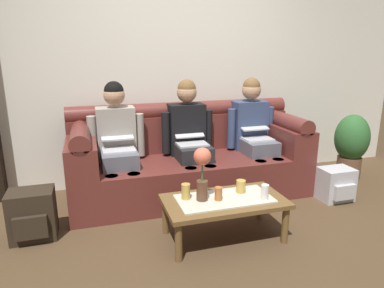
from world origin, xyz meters
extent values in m
plane|color=#4C3823|center=(0.00, 0.00, 0.00)|extent=(14.00, 14.00, 0.00)
cube|color=silver|center=(0.00, 1.70, 1.45)|extent=(6.00, 0.12, 2.90)
cube|color=maroon|center=(0.00, 1.10, 0.21)|extent=(2.46, 0.88, 0.42)
cube|color=maroon|center=(0.00, 1.43, 0.62)|extent=(2.46, 0.22, 0.40)
cylinder|color=maroon|center=(0.00, 1.43, 0.87)|extent=(2.46, 0.18, 0.18)
cube|color=maroon|center=(-1.09, 1.10, 0.56)|extent=(0.28, 0.88, 0.28)
cylinder|color=maroon|center=(-1.09, 1.10, 0.74)|extent=(0.18, 0.88, 0.18)
cube|color=maroon|center=(1.09, 1.10, 0.56)|extent=(0.28, 0.88, 0.28)
cylinder|color=maroon|center=(1.09, 1.10, 0.74)|extent=(0.18, 0.88, 0.18)
cube|color=#595B66|center=(-0.75, 1.04, 0.49)|extent=(0.34, 0.40, 0.15)
cylinder|color=#595B66|center=(-0.85, 0.78, 0.21)|extent=(0.12, 0.12, 0.42)
cylinder|color=#595B66|center=(-0.65, 0.78, 0.21)|extent=(0.12, 0.12, 0.42)
cube|color=gray|center=(-0.75, 1.28, 0.69)|extent=(0.38, 0.22, 0.54)
cylinder|color=gray|center=(-0.98, 1.24, 0.67)|extent=(0.09, 0.09, 0.44)
cylinder|color=gray|center=(-0.51, 1.24, 0.67)|extent=(0.09, 0.09, 0.44)
sphere|color=tan|center=(-0.75, 1.26, 1.08)|extent=(0.21, 0.21, 0.21)
sphere|color=black|center=(-0.75, 1.26, 1.12)|extent=(0.19, 0.19, 0.19)
cube|color=silver|center=(-0.75, 1.06, 0.58)|extent=(0.31, 0.22, 0.02)
cube|color=silver|center=(-0.75, 1.19, 0.69)|extent=(0.31, 0.21, 0.05)
cube|color=black|center=(-0.75, 1.18, 0.69)|extent=(0.27, 0.18, 0.04)
cube|color=#232326|center=(0.00, 1.04, 0.49)|extent=(0.34, 0.40, 0.15)
cylinder|color=#232326|center=(-0.10, 0.78, 0.21)|extent=(0.12, 0.12, 0.42)
cylinder|color=#232326|center=(0.10, 0.78, 0.21)|extent=(0.12, 0.12, 0.42)
cube|color=black|center=(0.00, 1.28, 0.69)|extent=(0.38, 0.22, 0.54)
cylinder|color=black|center=(-0.23, 1.24, 0.67)|extent=(0.09, 0.09, 0.44)
cylinder|color=black|center=(0.23, 1.24, 0.67)|extent=(0.09, 0.09, 0.44)
sphere|color=tan|center=(0.00, 1.26, 1.08)|extent=(0.21, 0.21, 0.21)
sphere|color=brown|center=(0.00, 1.26, 1.12)|extent=(0.19, 0.19, 0.19)
cube|color=silver|center=(0.00, 1.06, 0.58)|extent=(0.31, 0.22, 0.02)
cube|color=silver|center=(0.00, 1.22, 0.68)|extent=(0.31, 0.19, 0.11)
cube|color=black|center=(0.00, 1.21, 0.68)|extent=(0.27, 0.17, 0.09)
cube|color=#595B66|center=(0.75, 1.04, 0.49)|extent=(0.34, 0.40, 0.15)
cylinder|color=#595B66|center=(0.65, 0.78, 0.21)|extent=(0.12, 0.12, 0.42)
cylinder|color=#595B66|center=(0.85, 0.78, 0.21)|extent=(0.12, 0.12, 0.42)
cube|color=navy|center=(0.75, 1.28, 0.69)|extent=(0.38, 0.22, 0.54)
cylinder|color=navy|center=(0.51, 1.24, 0.67)|extent=(0.09, 0.09, 0.44)
cylinder|color=navy|center=(0.98, 1.24, 0.67)|extent=(0.09, 0.09, 0.44)
sphere|color=tan|center=(0.75, 1.26, 1.08)|extent=(0.21, 0.21, 0.21)
sphere|color=brown|center=(0.75, 1.26, 1.12)|extent=(0.19, 0.19, 0.19)
cube|color=silver|center=(0.75, 1.06, 0.58)|extent=(0.31, 0.22, 0.02)
cube|color=silver|center=(0.75, 1.19, 0.69)|extent=(0.31, 0.21, 0.05)
cube|color=black|center=(0.75, 1.18, 0.69)|extent=(0.27, 0.18, 0.04)
cube|color=brown|center=(0.00, 0.17, 0.33)|extent=(0.99, 0.53, 0.04)
cube|color=beige|center=(0.00, 0.17, 0.35)|extent=(0.77, 0.37, 0.01)
cylinder|color=brown|center=(-0.44, -0.05, 0.15)|extent=(0.06, 0.06, 0.31)
cylinder|color=brown|center=(0.44, -0.05, 0.15)|extent=(0.06, 0.06, 0.31)
cylinder|color=brown|center=(-0.44, 0.38, 0.15)|extent=(0.06, 0.06, 0.31)
cylinder|color=brown|center=(0.44, 0.38, 0.15)|extent=(0.06, 0.06, 0.31)
cylinder|color=brown|center=(-0.19, 0.19, 0.44)|extent=(0.09, 0.09, 0.16)
cylinder|color=#3D7538|center=(-0.19, 0.19, 0.60)|extent=(0.01, 0.01, 0.15)
sphere|color=#E0664C|center=(-0.19, 0.19, 0.72)|extent=(0.14, 0.14, 0.14)
cylinder|color=gold|center=(0.17, 0.24, 0.41)|extent=(0.08, 0.08, 0.11)
cylinder|color=gold|center=(-0.30, 0.24, 0.42)|extent=(0.07, 0.07, 0.13)
cylinder|color=white|center=(0.30, 0.05, 0.42)|extent=(0.06, 0.06, 0.12)
cylinder|color=#B26633|center=(-0.06, 0.15, 0.41)|extent=(0.06, 0.06, 0.11)
cube|color=#B7B7BC|center=(1.40, 0.55, 0.17)|extent=(0.33, 0.24, 0.34)
cube|color=#B7B7BC|center=(1.40, 0.40, 0.14)|extent=(0.23, 0.05, 0.15)
cube|color=#2D2319|center=(-1.50, 0.63, 0.21)|extent=(0.36, 0.26, 0.42)
cube|color=#2D2319|center=(-1.50, 0.48, 0.17)|extent=(0.25, 0.05, 0.19)
cylinder|color=brown|center=(2.00, 1.05, 0.13)|extent=(0.28, 0.28, 0.26)
ellipsoid|color=#2D602D|center=(2.00, 1.05, 0.50)|extent=(0.40, 0.40, 0.56)
camera|label=1|loc=(-1.00, -2.23, 1.51)|focal=32.38mm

